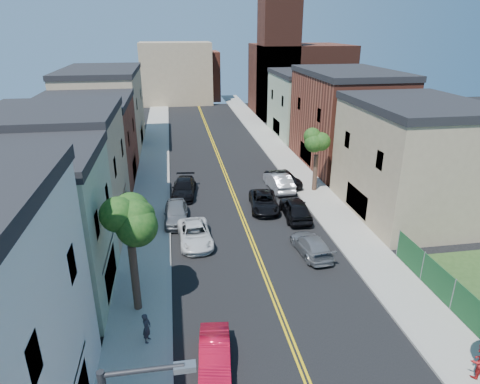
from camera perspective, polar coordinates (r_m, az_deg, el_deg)
name	(u,v)px	position (r m, az deg, el deg)	size (l,w,h in m)	color
sidewalk_left	(153,167)	(48.72, -11.84, 3.39)	(3.20, 100.00, 0.15)	gray
sidewalk_right	(287,160)	(50.42, 6.41, 4.36)	(3.20, 100.00, 0.15)	gray
curb_left	(168,166)	(48.65, -9.78, 3.52)	(0.30, 100.00, 0.15)	gray
curb_right	(273,161)	(49.99, 4.47, 4.27)	(0.30, 100.00, 0.15)	gray
bldg_left_palegrn	(21,235)	(26.24, -27.67, -5.25)	(9.00, 8.00, 8.50)	gray
bldg_left_tan_near	(59,177)	(34.13, -23.46, 1.90)	(9.00, 10.00, 9.00)	#998466
bldg_left_brick	(86,145)	(44.55, -20.28, 6.05)	(9.00, 12.00, 8.00)	brown
bldg_left_tan_far	(104,111)	(57.87, -18.03, 10.48)	(9.00, 16.00, 9.50)	#998466
bldg_right_tan	(411,163)	(37.45, 22.35, 3.73)	(9.00, 12.00, 9.00)	#998466
bldg_right_brick	(346,121)	(49.36, 14.21, 9.37)	(9.00, 14.00, 10.00)	brown
bldg_right_palegrn	(307,106)	(62.35, 9.14, 11.53)	(9.00, 12.00, 8.50)	gray
church	(294,73)	(76.88, 7.44, 15.78)	(16.20, 14.20, 22.60)	#4C2319
backdrop_left	(176,73)	(88.75, -8.68, 15.69)	(14.00, 8.00, 12.00)	#998466
backdrop_center	(195,76)	(92.98, -6.14, 15.46)	(10.00, 8.00, 10.00)	brown
fence_right	(471,312)	(25.78, 28.97, -14.15)	(0.04, 15.00, 1.90)	#143F1E
tree_left_mid	(127,204)	(22.14, -15.11, -1.54)	(5.20, 5.20, 9.29)	#34231A
tree_right_far	(318,133)	(39.74, 10.60, 7.87)	(4.40, 4.40, 8.03)	#34231A
red_sedan	(215,356)	(21.05, -3.47, -21.38)	(1.44, 4.14, 1.36)	red
white_pickup	(195,234)	(31.22, -6.17, -5.75)	(2.32, 5.04, 1.40)	silver
grey_car_left	(176,213)	(34.57, -8.71, -2.83)	(1.92, 4.76, 1.62)	slate
black_car_left	(184,188)	(39.85, -7.68, 0.54)	(2.11, 5.20, 1.51)	black
grey_car_right	(311,245)	(30.09, 9.70, -7.14)	(1.88, 4.62, 1.34)	slate
black_car_right	(296,208)	(35.21, 7.59, -2.23)	(2.01, 4.99, 1.70)	black
silver_car_right	(279,181)	(41.10, 5.31, 1.44)	(1.77, 5.07, 1.67)	#AAABB1
dark_car_right_far	(282,178)	(42.35, 5.74, 1.95)	(2.55, 5.53, 1.54)	black
black_suv_lane	(264,202)	(36.63, 3.29, -1.33)	(2.34, 5.08, 1.41)	black
pedestrian_left	(147,328)	(22.51, -12.62, -17.63)	(0.59, 0.39, 1.62)	#26262D
pedestrian_right	(479,361)	(22.92, 29.82, -19.36)	(0.87, 0.68, 1.80)	#B11B1C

